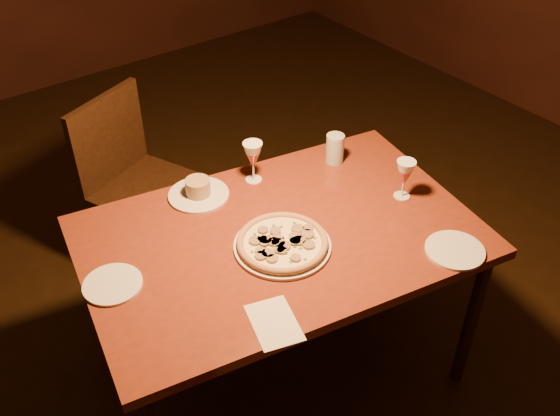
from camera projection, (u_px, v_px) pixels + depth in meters
dining_table at (280, 247)px, 2.32m from camera, size 1.57×1.16×0.76m
chair_far at (136, 179)px, 2.97m from camera, size 0.58×0.58×0.92m
pizza_plate at (282, 243)px, 2.21m from camera, size 0.35×0.35×0.04m
ramekin_saucer at (198, 191)px, 2.44m from camera, size 0.24×0.24×0.08m
wine_glass_far at (253, 162)px, 2.49m from camera, size 0.08×0.08×0.18m
wine_glass_right at (404, 179)px, 2.40m from camera, size 0.07×0.07×0.16m
water_tumbler at (335, 149)px, 2.61m from camera, size 0.08×0.08×0.13m
side_plate_left at (113, 284)px, 2.07m from camera, size 0.20×0.20×0.01m
side_plate_near at (455, 250)px, 2.20m from camera, size 0.21×0.21×0.01m
menu_card at (274, 323)px, 1.94m from camera, size 0.19×0.23×0.00m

